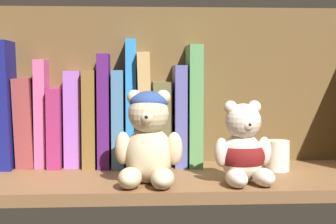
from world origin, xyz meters
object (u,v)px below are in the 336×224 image
at_px(book_5, 74,118).
at_px(pillar_candle, 277,156).
at_px(book_3, 43,113).
at_px(book_6, 91,118).
at_px(book_11, 161,123).
at_px(teddy_bear_smaller, 243,151).
at_px(book_10, 144,109).
at_px(book_2, 27,122).
at_px(book_1, 10,104).
at_px(book_7, 105,110).
at_px(book_4, 58,126).
at_px(book_12, 178,115).
at_px(book_13, 193,105).
at_px(book_8, 118,117).
at_px(teddy_bear_larger, 148,140).
at_px(book_9, 131,102).

xyz_separation_m(book_5, pillar_candle, (0.38, -0.09, -0.06)).
distance_m(book_3, book_6, 0.09).
xyz_separation_m(book_11, teddy_bear_smaller, (0.12, -0.20, -0.03)).
height_order(book_6, book_10, book_10).
relative_size(book_2, pillar_candle, 3.04).
height_order(book_1, book_3, book_1).
bearing_deg(book_7, book_2, 180.00).
bearing_deg(book_5, book_10, 0.00).
bearing_deg(book_4, teddy_bear_smaller, -31.15).
distance_m(book_12, book_13, 0.03).
bearing_deg(book_13, book_2, 180.00).
bearing_deg(book_1, book_13, 0.00).
height_order(book_3, book_4, book_3).
xyz_separation_m(book_11, book_13, (0.06, 0.00, 0.04)).
bearing_deg(book_3, book_12, 0.00).
relative_size(book_5, book_8, 0.99).
distance_m(book_2, book_13, 0.33).
bearing_deg(book_8, pillar_candle, -17.34).
distance_m(book_2, book_12, 0.30).
bearing_deg(pillar_candle, teddy_bear_larger, -156.44).
bearing_deg(book_9, book_12, 0.00).
height_order(book_3, book_12, book_3).
distance_m(book_6, book_10, 0.11).
height_order(book_9, book_12, book_9).
bearing_deg(book_11, book_8, 180.00).
bearing_deg(book_6, book_4, 180.00).
bearing_deg(book_3, pillar_candle, -11.80).
bearing_deg(book_9, book_6, 180.00).
xyz_separation_m(book_7, book_10, (0.08, 0.00, 0.00)).
height_order(book_3, book_5, book_3).
xyz_separation_m(book_10, book_13, (0.10, 0.00, 0.01)).
distance_m(book_3, book_5, 0.06).
height_order(book_5, pillar_candle, book_5).
distance_m(book_1, book_5, 0.13).
bearing_deg(book_13, book_1, 180.00).
xyz_separation_m(book_6, book_12, (0.17, 0.00, 0.00)).
height_order(book_2, book_12, book_12).
bearing_deg(book_3, book_6, 0.00).
bearing_deg(teddy_bear_smaller, book_5, 146.13).
bearing_deg(book_5, book_2, 180.00).
bearing_deg(book_12, book_5, 180.00).
xyz_separation_m(book_5, book_12, (0.21, 0.00, 0.01)).
distance_m(book_5, book_9, 0.12).
relative_size(teddy_bear_larger, teddy_bear_smaller, 1.13).
height_order(book_10, book_12, book_10).
xyz_separation_m(book_4, book_12, (0.24, 0.00, 0.02)).
distance_m(book_1, book_3, 0.06).
xyz_separation_m(teddy_bear_smaller, pillar_candle, (0.09, 0.11, -0.03)).
bearing_deg(book_9, book_1, 180.00).
bearing_deg(teddy_bear_larger, book_2, 139.49).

